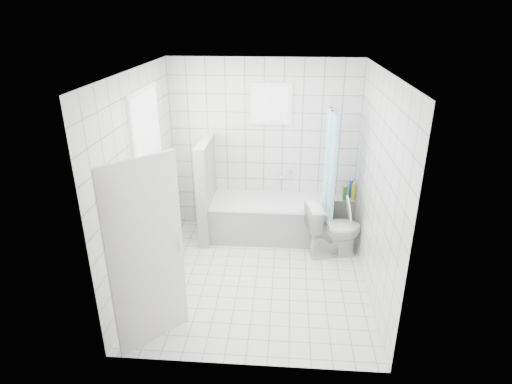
{
  "coord_description": "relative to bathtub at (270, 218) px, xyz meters",
  "views": [
    {
      "loc": [
        0.35,
        -4.66,
        3.21
      ],
      "look_at": [
        -0.03,
        0.35,
        1.05
      ],
      "focal_mm": 30.0,
      "sensor_mm": 36.0,
      "label": 1
    }
  ],
  "objects": [
    {
      "name": "toilet",
      "position": [
        0.9,
        -0.47,
        0.1
      ],
      "size": [
        0.85,
        0.59,
        0.79
      ],
      "primitive_type": "imported",
      "rotation": [
        0.0,
        0.0,
        1.79
      ],
      "color": "white",
      "rests_on": "ground"
    },
    {
      "name": "window_back",
      "position": [
        -0.03,
        0.33,
        1.66
      ],
      "size": [
        0.5,
        0.01,
        0.5
      ],
      "primitive_type": "cube",
      "color": "white",
      "rests_on": "wall_back"
    },
    {
      "name": "tub_faucet",
      "position": [
        0.1,
        0.33,
        0.56
      ],
      "size": [
        0.18,
        0.06,
        0.06
      ],
      "primitive_type": "cube",
      "color": "silver",
      "rests_on": "wall_back"
    },
    {
      "name": "wall_right",
      "position": [
        1.27,
        -1.12,
        1.01
      ],
      "size": [
        0.02,
        3.0,
        2.6
      ],
      "primitive_type": "cube",
      "color": "white",
      "rests_on": "ground"
    },
    {
      "name": "window_sill",
      "position": [
        -1.44,
        -0.82,
        0.57
      ],
      "size": [
        0.18,
        1.02,
        0.08
      ],
      "primitive_type": "cube",
      "color": "white",
      "rests_on": "wall_left"
    },
    {
      "name": "shower_curtain",
      "position": [
        0.82,
        -0.16,
        0.81
      ],
      "size": [
        0.14,
        0.48,
        1.78
      ],
      "primitive_type": null,
      "color": "#55DDFB",
      "rests_on": "curtain_rod"
    },
    {
      "name": "wall_back",
      "position": [
        -0.13,
        0.38,
        1.01
      ],
      "size": [
        2.8,
        0.02,
        2.6
      ],
      "primitive_type": "cube",
      "color": "white",
      "rests_on": "ground"
    },
    {
      "name": "bathtub",
      "position": [
        0.0,
        0.0,
        0.0
      ],
      "size": [
        1.76,
        0.77,
        0.58
      ],
      "color": "white",
      "rests_on": "ground"
    },
    {
      "name": "wall_front",
      "position": [
        -0.13,
        -2.62,
        1.01
      ],
      "size": [
        2.8,
        0.02,
        2.6
      ],
      "primitive_type": "cube",
      "color": "white",
      "rests_on": "ground"
    },
    {
      "name": "ledge_bottles",
      "position": [
        1.17,
        0.23,
        0.38
      ],
      "size": [
        0.19,
        0.17,
        0.28
      ],
      "color": "#F6341D",
      "rests_on": "tiled_ledge"
    },
    {
      "name": "tiled_ledge",
      "position": [
        1.16,
        0.25,
        -0.02
      ],
      "size": [
        0.4,
        0.24,
        0.55
      ],
      "primitive_type": "cube",
      "color": "white",
      "rests_on": "ground"
    },
    {
      "name": "ground",
      "position": [
        -0.13,
        -1.12,
        -0.29
      ],
      "size": [
        3.0,
        3.0,
        0.0
      ],
      "primitive_type": "plane",
      "color": "white",
      "rests_on": "ground"
    },
    {
      "name": "sill_bottles",
      "position": [
        -1.43,
        -0.99,
        0.73
      ],
      "size": [
        0.18,
        0.79,
        0.32
      ],
      "color": "#C96497",
      "rests_on": "window_sill"
    },
    {
      "name": "curtain_rod",
      "position": [
        0.82,
        -0.02,
        1.71
      ],
      "size": [
        0.02,
        0.8,
        0.02
      ],
      "primitive_type": "cylinder",
      "rotation": [
        1.57,
        0.0,
        0.0
      ],
      "color": "silver",
      "rests_on": "wall_back"
    },
    {
      "name": "window_left",
      "position": [
        -1.48,
        -0.82,
        1.31
      ],
      "size": [
        0.01,
        0.9,
        1.4
      ],
      "primitive_type": "cube",
      "color": "white",
      "rests_on": "wall_left"
    },
    {
      "name": "ceiling",
      "position": [
        -0.13,
        -1.12,
        2.31
      ],
      "size": [
        3.0,
        3.0,
        0.0
      ],
      "primitive_type": "plane",
      "rotation": [
        3.14,
        0.0,
        0.0
      ],
      "color": "white",
      "rests_on": "ground"
    },
    {
      "name": "partition_wall",
      "position": [
        -0.95,
        -0.05,
        0.46
      ],
      "size": [
        0.15,
        0.85,
        1.5
      ],
      "primitive_type": "cube",
      "color": "white",
      "rests_on": "ground"
    },
    {
      "name": "wall_left",
      "position": [
        -1.53,
        -1.12,
        1.01
      ],
      "size": [
        0.02,
        3.0,
        2.6
      ],
      "primitive_type": "cube",
      "color": "white",
      "rests_on": "ground"
    },
    {
      "name": "door",
      "position": [
        -1.11,
        -2.31,
        0.71
      ],
      "size": [
        0.57,
        0.62,
        2.0
      ],
      "primitive_type": "cube",
      "rotation": [
        0.0,
        0.0,
        -0.74
      ],
      "color": "silver",
      "rests_on": "ground"
    }
  ]
}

